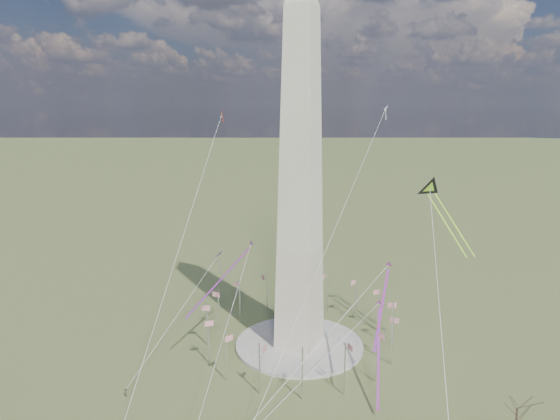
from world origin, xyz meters
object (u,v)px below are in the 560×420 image
at_px(washington_monument, 301,178).
at_px(person_west, 126,393).
at_px(tree_near, 518,406).
at_px(kite_delta_black, 432,192).

bearing_deg(washington_monument, person_west, -125.97).
distance_m(tree_near, person_west, 85.57).
height_order(tree_near, kite_delta_black, kite_delta_black).
xyz_separation_m(washington_monument, tree_near, (54.80, -20.80, -39.97)).
relative_size(tree_near, kite_delta_black, 0.59).
xyz_separation_m(washington_monument, kite_delta_black, (31.77, 16.04, -4.11)).
relative_size(person_west, kite_delta_black, 0.09).
distance_m(washington_monument, person_west, 67.56).
height_order(person_west, kite_delta_black, kite_delta_black).
xyz_separation_m(tree_near, kite_delta_black, (-23.03, 36.84, 35.86)).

